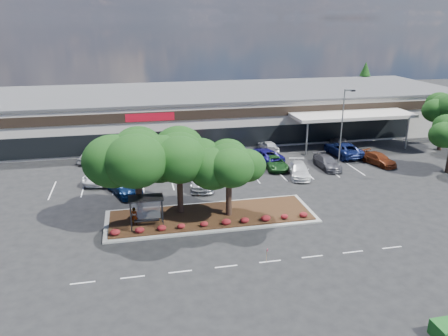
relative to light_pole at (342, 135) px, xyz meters
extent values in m
plane|color=black|center=(-14.70, -13.70, -4.03)|extent=(160.00, 160.00, 0.00)
cube|color=beige|center=(-14.70, 20.30, -1.03)|extent=(80.00, 20.00, 6.00)
cube|color=#4A4A4C|center=(-14.70, 20.30, 2.07)|extent=(80.40, 20.40, 0.30)
cube|color=black|center=(-14.70, 10.25, 0.77)|extent=(80.00, 0.25, 1.20)
cube|color=black|center=(-14.70, 10.25, -2.43)|extent=(60.00, 0.18, 2.60)
cube|color=red|center=(-20.70, 10.18, 0.77)|extent=(6.00, 0.12, 1.00)
cube|color=beige|center=(5.30, 7.80, 0.37)|extent=(16.00, 5.00, 0.40)
cylinder|color=gray|center=(-1.70, 5.80, -1.93)|extent=(0.24, 0.24, 4.20)
cylinder|color=gray|center=(12.30, 5.80, -1.93)|extent=(0.24, 0.24, 4.20)
cube|color=#9E9E98|center=(-16.70, -9.70, -3.96)|extent=(18.00, 6.00, 0.15)
cube|color=#482A1A|center=(-16.70, -9.70, -3.83)|extent=(17.20, 5.20, 0.12)
cube|color=silver|center=(-26.70, -17.70, -4.02)|extent=(1.60, 0.12, 0.01)
cube|color=silver|center=(-23.50, -17.70, -4.02)|extent=(1.60, 0.12, 0.01)
cube|color=silver|center=(-20.30, -17.70, -4.02)|extent=(1.60, 0.12, 0.01)
cube|color=silver|center=(-17.10, -17.70, -4.02)|extent=(1.60, 0.12, 0.01)
cube|color=silver|center=(-13.90, -17.70, -4.02)|extent=(1.60, 0.12, 0.01)
cube|color=silver|center=(-10.70, -17.70, -4.02)|extent=(1.60, 0.12, 0.01)
cube|color=silver|center=(-7.50, -17.70, -4.02)|extent=(1.60, 0.12, 0.01)
cube|color=silver|center=(-4.30, -17.70, -4.02)|extent=(1.60, 0.12, 0.01)
cube|color=silver|center=(-31.20, -0.20, -4.02)|extent=(0.12, 5.00, 0.01)
cube|color=silver|center=(-28.20, -0.20, -4.02)|extent=(0.12, 5.00, 0.01)
cube|color=silver|center=(-25.20, -0.20, -4.02)|extent=(0.12, 5.00, 0.01)
cube|color=silver|center=(-22.20, -0.20, -4.02)|extent=(0.12, 5.00, 0.01)
cube|color=silver|center=(-19.20, -0.20, -4.02)|extent=(0.12, 5.00, 0.01)
cube|color=silver|center=(-16.20, -0.20, -4.02)|extent=(0.12, 5.00, 0.01)
cube|color=silver|center=(-13.20, -0.20, -4.02)|extent=(0.12, 5.00, 0.01)
cube|color=silver|center=(-10.20, -0.20, -4.02)|extent=(0.12, 5.00, 0.01)
cube|color=silver|center=(-7.20, -0.20, -4.02)|extent=(0.12, 5.00, 0.01)
cube|color=silver|center=(-4.20, -0.20, -4.02)|extent=(0.12, 5.00, 0.01)
cube|color=silver|center=(-1.20, -0.20, -4.02)|extent=(0.12, 5.00, 0.01)
cube|color=silver|center=(1.80, -0.20, -4.02)|extent=(0.12, 5.00, 0.01)
cylinder|color=black|center=(-23.45, -10.25, -2.52)|extent=(0.08, 0.08, 2.50)
cylinder|color=black|center=(-20.95, -10.25, -2.52)|extent=(0.08, 0.08, 2.50)
cylinder|color=black|center=(-23.45, -11.55, -2.52)|extent=(0.08, 0.08, 2.50)
cylinder|color=black|center=(-20.95, -11.55, -2.52)|extent=(0.08, 0.08, 2.50)
cube|color=black|center=(-22.20, -10.90, -1.23)|extent=(2.75, 1.55, 0.10)
cube|color=silver|center=(-22.20, -10.25, -2.40)|extent=(2.30, 0.03, 2.00)
cube|color=black|center=(-22.20, -10.65, -3.32)|extent=(2.00, 0.35, 0.06)
cone|color=#13330E|center=(19.30, 30.30, 0.47)|extent=(3.96, 3.96, 9.00)
imported|color=#594C47|center=(-23.21, -10.25, -3.00)|extent=(0.59, 0.42, 1.54)
cube|color=#9E9E98|center=(-0.11, 0.03, -3.83)|extent=(0.50, 0.50, 0.40)
cylinder|color=gray|center=(-0.11, 0.03, 0.74)|extent=(0.14, 0.14, 8.74)
cube|color=gray|center=(0.33, -0.09, 4.96)|extent=(0.93, 0.46, 0.14)
cube|color=black|center=(0.81, -0.23, 4.89)|extent=(0.51, 0.41, 0.18)
cube|color=#98744F|center=(-14.19, -17.71, -3.52)|extent=(0.03, 0.03, 1.02)
cube|color=#E63C72|center=(-14.14, -17.71, -3.09)|extent=(0.02, 0.14, 0.18)
imported|color=white|center=(-26.49, 1.73, -3.22)|extent=(4.14, 6.32, 1.61)
imported|color=brown|center=(-24.21, 0.04, -3.32)|extent=(2.97, 4.55, 1.42)
imported|color=navy|center=(-24.12, -2.37, -3.23)|extent=(4.12, 5.98, 1.61)
imported|color=#9EA1A9|center=(-16.35, -2.07, -3.19)|extent=(3.01, 6.05, 1.69)
imported|color=maroon|center=(-13.92, 2.22, -3.27)|extent=(1.85, 4.69, 1.52)
imported|color=#1D4E1E|center=(-7.20, 1.68, -3.35)|extent=(2.43, 4.97, 1.36)
imported|color=white|center=(-5.44, -1.41, -3.31)|extent=(3.11, 5.29, 1.44)
imported|color=#4F4F55|center=(-1.30, 0.49, -3.34)|extent=(2.08, 4.84, 1.39)
imported|color=maroon|center=(5.21, 0.45, -3.35)|extent=(3.15, 5.02, 1.36)
imported|color=#B2B2B2|center=(-28.11, 8.51, -3.34)|extent=(3.15, 4.38, 1.39)
imported|color=silver|center=(-24.61, 8.42, -3.27)|extent=(2.71, 4.76, 1.52)
imported|color=#7E3E0A|center=(-18.55, 5.92, -3.32)|extent=(3.39, 5.29, 1.43)
imported|color=#5C5C64|center=(-11.34, 4.94, -3.34)|extent=(2.32, 4.40, 1.38)
imported|color=#130F5F|center=(-7.86, 4.29, -3.21)|extent=(4.55, 6.47, 1.64)
imported|color=#595860|center=(-6.39, 5.78, -3.37)|extent=(2.77, 4.86, 1.33)
imported|color=white|center=(-5.86, 8.41, -3.33)|extent=(2.07, 4.24, 1.39)
imported|color=navy|center=(2.70, 4.57, -3.17)|extent=(3.23, 6.36, 1.72)
imported|color=#4F4D53|center=(4.00, 8.06, -3.34)|extent=(2.89, 5.04, 1.38)
camera|label=1|loc=(-22.74, -43.58, 12.34)|focal=35.00mm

